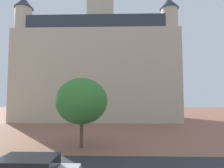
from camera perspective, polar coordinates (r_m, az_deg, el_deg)
ground_plane at (r=12.44m, az=-1.34°, el=-24.12°), size 120.00×120.00×0.00m
landmark_building at (r=34.98m, az=-4.42°, el=5.51°), size 28.74×11.57×35.86m
tree_curb_far at (r=15.54m, az=-9.57°, el=-5.35°), size 4.36×4.36×5.87m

